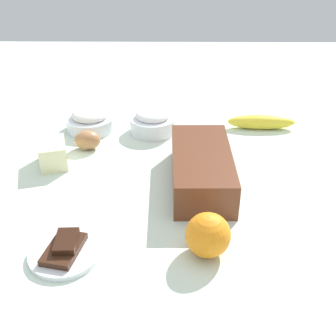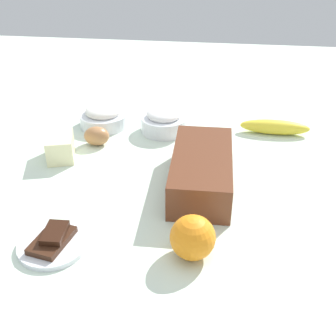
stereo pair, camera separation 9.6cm
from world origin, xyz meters
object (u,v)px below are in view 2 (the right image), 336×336
object	(u,v)px
banana	(275,127)
egg_near_butter	(97,136)
loaf_pan	(202,170)
butter_block	(60,147)
sugar_bowl	(164,121)
chocolate_plate	(53,242)
orange_fruit	(193,237)
flour_bowl	(103,116)

from	to	relation	value
banana	egg_near_butter	distance (m)	0.49
loaf_pan	butter_block	bearing A→B (deg)	76.07
sugar_bowl	banana	world-z (taller)	sugar_bowl
loaf_pan	sugar_bowl	world-z (taller)	loaf_pan
butter_block	chocolate_plate	size ratio (longest dim) A/B	0.69
butter_block	banana	bearing A→B (deg)	-69.24
loaf_pan	sugar_bowl	distance (m)	0.29
banana	orange_fruit	xyz separation A→B (m)	(-0.52, 0.19, 0.02)
sugar_bowl	egg_near_butter	xyz separation A→B (m)	(-0.10, 0.17, -0.01)
sugar_bowl	banana	size ratio (longest dim) A/B	0.68
sugar_bowl	flour_bowl	bearing A→B (deg)	85.55
flour_bowl	butter_block	size ratio (longest dim) A/B	1.50
butter_block	egg_near_butter	size ratio (longest dim) A/B	1.35
orange_fruit	egg_near_butter	xyz separation A→B (m)	(0.39, 0.28, -0.02)
butter_block	chocolate_plate	bearing A→B (deg)	-163.34
loaf_pan	sugar_bowl	bearing A→B (deg)	23.70
flour_bowl	egg_near_butter	size ratio (longest dim) A/B	2.02
flour_bowl	banana	distance (m)	0.48
egg_near_butter	loaf_pan	bearing A→B (deg)	-119.73
orange_fruit	loaf_pan	bearing A→B (deg)	-0.46
flour_bowl	sugar_bowl	bearing A→B (deg)	-94.45
sugar_bowl	orange_fruit	distance (m)	0.51
loaf_pan	sugar_bowl	xyz separation A→B (m)	(0.26, 0.12, -0.01)
loaf_pan	flour_bowl	size ratio (longest dim) A/B	2.08
flour_bowl	loaf_pan	bearing A→B (deg)	-133.06
sugar_bowl	chocolate_plate	distance (m)	0.52
chocolate_plate	loaf_pan	bearing A→B (deg)	-47.37
orange_fruit	chocolate_plate	bearing A→B (deg)	92.40
loaf_pan	banana	size ratio (longest dim) A/B	1.48
banana	orange_fruit	distance (m)	0.55
orange_fruit	egg_near_butter	size ratio (longest dim) A/B	1.23
sugar_bowl	egg_near_butter	distance (m)	0.19
orange_fruit	chocolate_plate	size ratio (longest dim) A/B	0.63
flour_bowl	chocolate_plate	bearing A→B (deg)	-175.88
loaf_pan	orange_fruit	size ratio (longest dim) A/B	3.42
flour_bowl	orange_fruit	world-z (taller)	orange_fruit
loaf_pan	orange_fruit	xyz separation A→B (m)	(-0.23, 0.00, -0.00)
banana	butter_block	size ratio (longest dim) A/B	2.11
flour_bowl	chocolate_plate	distance (m)	0.52
egg_near_butter	chocolate_plate	size ratio (longest dim) A/B	0.51
loaf_pan	orange_fruit	distance (m)	0.23
loaf_pan	chocolate_plate	world-z (taller)	loaf_pan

